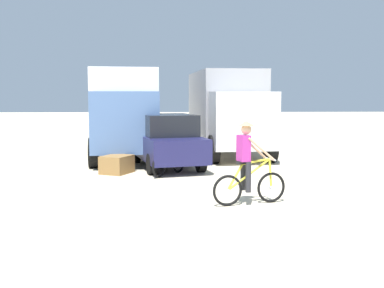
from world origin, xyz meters
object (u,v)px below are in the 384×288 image
at_px(box_truck_grey_hauler, 227,108).
at_px(box_truck_avon_van, 124,108).
at_px(cyclist_orange_shirt, 248,166).
at_px(bicycle_spare, 169,162).
at_px(sedan_parked, 167,141).
at_px(supply_crate, 117,164).

bearing_deg(box_truck_grey_hauler, box_truck_avon_van, -169.49).
bearing_deg(cyclist_orange_shirt, bicycle_spare, 113.62).
relative_size(sedan_parked, bicycle_spare, 3.04).
xyz_separation_m(box_truck_avon_van, sedan_parked, (1.67, -2.86, -0.99)).
height_order(box_truck_grey_hauler, cyclist_orange_shirt, box_truck_grey_hauler).
bearing_deg(cyclist_orange_shirt, box_truck_grey_hauler, 85.86).
bearing_deg(box_truck_grey_hauler, bicycle_spare, -114.62).
distance_m(box_truck_grey_hauler, cyclist_orange_shirt, 9.12).
relative_size(cyclist_orange_shirt, bicycle_spare, 1.23).
bearing_deg(bicycle_spare, box_truck_grey_hauler, 65.38).
bearing_deg(bicycle_spare, cyclist_orange_shirt, -66.38).
distance_m(cyclist_orange_shirt, bicycle_spare, 4.27).
xyz_separation_m(box_truck_grey_hauler, sedan_parked, (-2.44, -3.62, -0.99)).
relative_size(box_truck_grey_hauler, cyclist_orange_shirt, 3.80).
bearing_deg(box_truck_grey_hauler, cyclist_orange_shirt, -94.14).
xyz_separation_m(box_truck_grey_hauler, bicycle_spare, (-2.36, -5.14, -1.48)).
bearing_deg(bicycle_spare, supply_crate, 165.84).
bearing_deg(cyclist_orange_shirt, box_truck_avon_van, 112.69).
distance_m(box_truck_grey_hauler, sedan_parked, 4.48).
xyz_separation_m(sedan_parked, bicycle_spare, (0.08, -1.52, -0.48)).
bearing_deg(sedan_parked, bicycle_spare, -86.93).
relative_size(box_truck_grey_hauler, bicycle_spare, 4.67).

